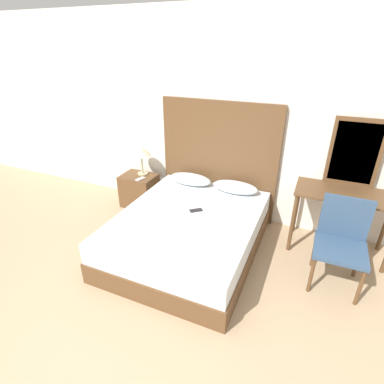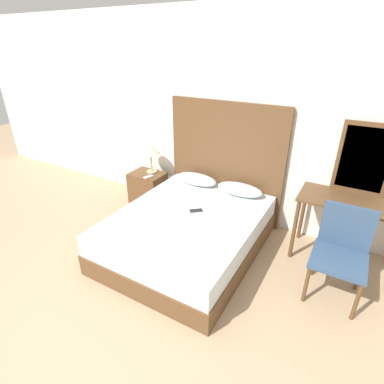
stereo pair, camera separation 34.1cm
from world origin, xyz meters
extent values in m
plane|color=tan|center=(0.00, 0.00, 0.00)|extent=(16.00, 16.00, 0.00)
cube|color=white|center=(0.00, 2.78, 1.35)|extent=(10.00, 0.06, 2.70)
cube|color=brown|center=(0.05, 1.71, 0.12)|extent=(1.55, 1.94, 0.24)
cube|color=silver|center=(0.05, 1.71, 0.37)|extent=(1.52, 1.90, 0.24)
cube|color=brown|center=(0.05, 2.70, 0.81)|extent=(1.63, 0.05, 1.61)
ellipsoid|color=silver|center=(-0.27, 2.49, 0.56)|extent=(0.60, 0.28, 0.14)
ellipsoid|color=silver|center=(0.38, 2.49, 0.56)|extent=(0.60, 0.28, 0.14)
cube|color=#232328|center=(0.09, 1.83, 0.49)|extent=(0.16, 0.15, 0.01)
cube|color=brown|center=(-1.09, 2.43, 0.25)|extent=(0.51, 0.39, 0.49)
cylinder|color=tan|center=(-1.06, 2.51, 0.50)|extent=(0.16, 0.16, 0.02)
cylinder|color=tan|center=(-1.06, 2.51, 0.65)|extent=(0.02, 0.02, 0.28)
cone|color=beige|center=(-1.06, 2.51, 0.86)|extent=(0.29, 0.29, 0.14)
cube|color=#B7B7BC|center=(-0.99, 2.33, 0.50)|extent=(0.11, 0.16, 0.01)
cube|color=brown|center=(1.66, 2.41, 0.76)|extent=(1.08, 0.53, 0.02)
cylinder|color=brown|center=(1.17, 2.19, 0.37)|extent=(0.04, 0.04, 0.75)
cylinder|color=brown|center=(1.17, 2.63, 0.37)|extent=(0.04, 0.04, 0.75)
cube|color=brown|center=(1.66, 2.65, 1.16)|extent=(0.54, 0.03, 0.78)
cube|color=#B2BCC6|center=(1.66, 2.64, 1.16)|extent=(0.45, 0.01, 0.69)
cube|color=#334C6B|center=(1.66, 1.78, 0.44)|extent=(0.49, 0.49, 0.04)
cube|color=#334C6B|center=(1.66, 2.00, 0.68)|extent=(0.47, 0.04, 0.45)
cylinder|color=brown|center=(1.45, 1.57, 0.21)|extent=(0.04, 0.04, 0.42)
cylinder|color=brown|center=(1.88, 1.57, 0.21)|extent=(0.04, 0.04, 0.42)
cylinder|color=brown|center=(1.45, 1.99, 0.21)|extent=(0.04, 0.04, 0.42)
cylinder|color=brown|center=(1.88, 1.99, 0.21)|extent=(0.04, 0.04, 0.42)
camera|label=1|loc=(1.27, -0.99, 2.27)|focal=28.00mm
camera|label=2|loc=(1.58, -0.83, 2.27)|focal=28.00mm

